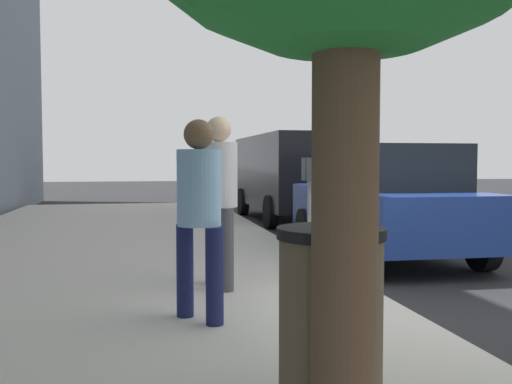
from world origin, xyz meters
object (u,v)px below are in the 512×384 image
object	(u,v)px
parking_meter	(310,193)
parked_van_far	(291,172)
pedestrian_at_meter	(219,186)
parked_sedan_near	(384,201)
pedestrian_bystander	(199,204)
trash_bin	(330,320)

from	to	relation	value
parking_meter	parked_van_far	size ratio (longest dim) A/B	0.27
pedestrian_at_meter	parked_sedan_near	xyz separation A→B (m)	(2.33, -2.96, -0.36)
pedestrian_at_meter	parked_sedan_near	world-z (taller)	pedestrian_at_meter
pedestrian_at_meter	parked_van_far	xyz separation A→B (m)	(8.05, -2.96, 0.00)
pedestrian_bystander	parked_sedan_near	distance (m)	4.86
pedestrian_at_meter	parked_van_far	size ratio (longest dim) A/B	0.35
pedestrian_at_meter	parked_van_far	bearing A→B (deg)	53.89
trash_bin	pedestrian_at_meter	bearing A→B (deg)	3.47
pedestrian_bystander	parked_van_far	world-z (taller)	parked_van_far
parked_sedan_near	parked_van_far	size ratio (longest dim) A/B	0.85
pedestrian_at_meter	trash_bin	world-z (taller)	pedestrian_at_meter
parking_meter	parked_sedan_near	xyz separation A→B (m)	(2.26, -1.90, -0.27)
parked_sedan_near	parked_van_far	world-z (taller)	parked_van_far
parking_meter	pedestrian_bystander	size ratio (longest dim) A/B	0.82
pedestrian_at_meter	pedestrian_bystander	xyz separation A→B (m)	(-1.23, 0.33, -0.10)
pedestrian_at_meter	pedestrian_bystander	bearing A→B (deg)	-121.10
parked_sedan_near	parked_van_far	xyz separation A→B (m)	(5.72, -0.00, 0.36)
parked_sedan_near	parked_van_far	bearing A→B (deg)	-0.01
parked_sedan_near	pedestrian_at_meter	bearing A→B (deg)	128.31
pedestrian_bystander	parking_meter	bearing A→B (deg)	6.72
pedestrian_bystander	pedestrian_at_meter	bearing A→B (deg)	38.17
parked_sedan_near	parking_meter	bearing A→B (deg)	139.86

